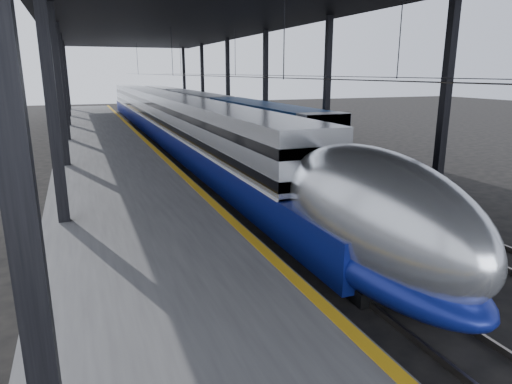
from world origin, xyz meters
TOP-DOWN VIEW (x-y plane):
  - ground at (0.00, 0.00)m, footprint 160.00×160.00m
  - platform at (-3.50, 20.00)m, footprint 6.00×80.00m
  - yellow_strip at (-0.70, 20.00)m, footprint 0.30×80.00m
  - rails at (4.50, 20.00)m, footprint 6.52×80.00m
  - canopy at (1.90, 20.00)m, footprint 18.00×75.00m
  - tgv_train at (2.00, 26.82)m, footprint 2.76×65.20m
  - second_train at (7.00, 37.44)m, footprint 2.63×56.05m

SIDE VIEW (x-z plane):
  - ground at x=0.00m, z-range 0.00..0.00m
  - rails at x=4.50m, z-range 0.00..0.16m
  - platform at x=-3.50m, z-range 0.00..1.00m
  - yellow_strip at x=-0.70m, z-range 1.00..1.01m
  - second_train at x=7.00m, z-range 0.02..3.65m
  - tgv_train at x=2.00m, z-range -0.13..3.83m
  - canopy at x=1.90m, z-range 4.38..13.85m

